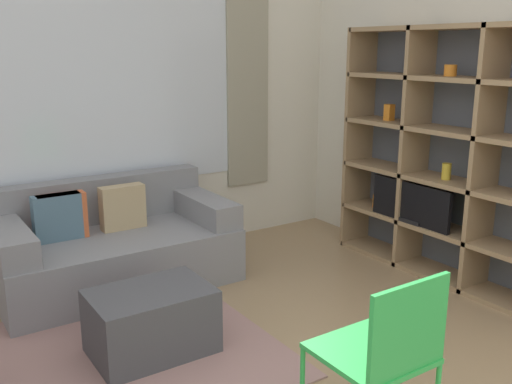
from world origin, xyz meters
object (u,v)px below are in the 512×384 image
at_px(couch_main, 112,246).
at_px(ottoman, 151,322).
at_px(shelving_unit, 450,157).
at_px(folding_chair, 385,348).

distance_m(couch_main, ottoman, 1.16).
bearing_deg(ottoman, couch_main, 81.21).
xyz_separation_m(shelving_unit, couch_main, (-2.26, 1.29, -0.66)).
xyz_separation_m(shelving_unit, folding_chair, (-1.93, -1.22, -0.44)).
bearing_deg(ottoman, folding_chair, -69.53).
bearing_deg(couch_main, ottoman, -98.79).
xyz_separation_m(ottoman, folding_chair, (0.51, -1.37, 0.32)).
height_order(shelving_unit, ottoman, shelving_unit).
bearing_deg(couch_main, folding_chair, -82.43).
height_order(shelving_unit, couch_main, shelving_unit).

